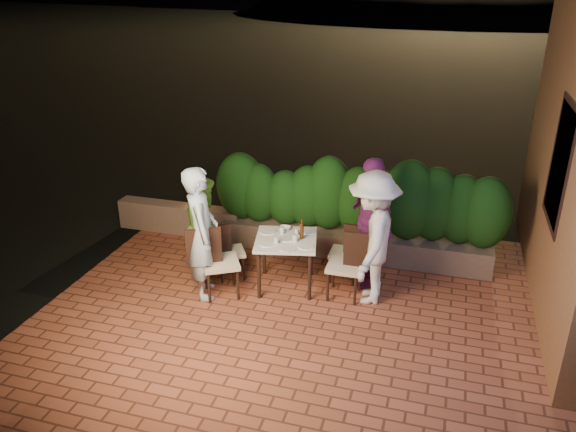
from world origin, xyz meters
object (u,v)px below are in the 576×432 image
at_px(dining_table, 286,263).
at_px(diner_white, 372,238).
at_px(diner_purple, 371,222).
at_px(bowl, 285,228).
at_px(diner_green, 206,227).
at_px(beer_bottle, 302,229).
at_px(chair_left_front, 221,261).
at_px(chair_left_back, 230,251).
at_px(diner_blue, 202,233).
at_px(chair_right_front, 345,264).
at_px(chair_right_back, 344,252).
at_px(parapet_lamp, 196,203).

xyz_separation_m(dining_table, diner_white, (1.18, -0.00, 0.54)).
bearing_deg(diner_purple, dining_table, -98.56).
height_order(bowl, diner_purple, diner_purple).
relative_size(dining_table, bowl, 5.11).
bearing_deg(dining_table, bowl, 109.27).
height_order(diner_green, diner_purple, diner_purple).
xyz_separation_m(beer_bottle, chair_left_front, (-1.00, -0.53, -0.38)).
relative_size(chair_left_back, diner_white, 0.46).
height_order(chair_left_back, diner_blue, diner_blue).
xyz_separation_m(beer_bottle, diner_blue, (-1.23, -0.58, 0.03)).
bearing_deg(diner_purple, chair_left_front, -96.04).
distance_m(bowl, chair_right_front, 1.03).
xyz_separation_m(diner_green, diner_white, (2.40, -0.05, 0.16)).
bearing_deg(beer_bottle, diner_white, -4.13).
xyz_separation_m(dining_table, beer_bottle, (0.21, 0.07, 0.52)).
bearing_deg(diner_white, diner_purple, -168.78).
bearing_deg(beer_bottle, chair_right_front, -9.14).
bearing_deg(chair_right_back, chair_left_front, 29.84).
bearing_deg(chair_left_front, diner_green, 99.69).
height_order(beer_bottle, diner_purple, diner_purple).
bearing_deg(chair_left_front, diner_blue, 160.78).
relative_size(chair_right_back, diner_blue, 0.47).
distance_m(chair_left_front, diner_purple, 2.15).
xyz_separation_m(beer_bottle, chair_left_back, (-1.06, -0.03, -0.47)).
bearing_deg(chair_left_back, beer_bottle, -29.54).
xyz_separation_m(chair_left_front, diner_purple, (1.88, 0.95, 0.42)).
bearing_deg(diner_blue, parapet_lamp, 1.27).
distance_m(dining_table, diner_white, 1.30).
relative_size(diner_blue, diner_green, 1.23).
height_order(chair_right_back, parapet_lamp, chair_right_back).
relative_size(chair_left_front, diner_blue, 0.55).
height_order(dining_table, diner_white, diner_white).
relative_size(bowl, chair_left_front, 0.16).
distance_m(diner_blue, diner_purple, 2.34).
bearing_deg(chair_left_front, bowl, 16.94).
distance_m(beer_bottle, chair_right_front, 0.76).
bearing_deg(diner_purple, chair_right_back, -113.40).
distance_m(chair_right_front, diner_white, 0.55).
height_order(chair_left_front, diner_blue, diner_blue).
bearing_deg(parapet_lamp, diner_blue, -62.04).
height_order(diner_white, diner_purple, diner_purple).
xyz_separation_m(dining_table, diner_green, (-1.21, 0.05, 0.38)).
distance_m(diner_blue, diner_white, 2.27).
bearing_deg(diner_blue, bowl, -76.14).
relative_size(beer_bottle, diner_blue, 0.16).
distance_m(bowl, diner_purple, 1.22).
bearing_deg(diner_white, bowl, -102.50).
bearing_deg(chair_left_front, diner_purple, -3.31).
xyz_separation_m(chair_left_back, chair_right_front, (1.69, -0.07, 0.07)).
distance_m(beer_bottle, chair_left_back, 1.16).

